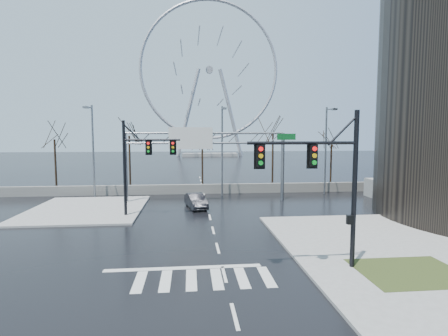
{
  "coord_description": "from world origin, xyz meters",
  "views": [
    {
      "loc": [
        -1.63,
        -20.42,
        6.75
      ],
      "look_at": [
        1.28,
        9.07,
        4.0
      ],
      "focal_mm": 28.0,
      "sensor_mm": 36.0,
      "label": 1
    }
  ],
  "objects": [
    {
      "name": "tree_far_left",
      "position": [
        -18.0,
        24.0,
        5.57
      ],
      "size": [
        3.5,
        3.5,
        7.0
      ],
      "color": "black",
      "rests_on": "ground"
    },
    {
      "name": "signal_mast_near",
      "position": [
        5.14,
        -4.04,
        4.87
      ],
      "size": [
        5.52,
        0.41,
        8.0
      ],
      "color": "black",
      "rests_on": "ground"
    },
    {
      "name": "tree_far_right",
      "position": [
        17.0,
        24.0,
        5.41
      ],
      "size": [
        3.4,
        3.4,
        6.8
      ],
      "color": "black",
      "rests_on": "ground"
    },
    {
      "name": "ferris_wheel",
      "position": [
        5.0,
        95.0,
        26.13
      ],
      "size": [
        45.0,
        6.0,
        50.91
      ],
      "color": "gray",
      "rests_on": "ground"
    },
    {
      "name": "sidewalk_far",
      "position": [
        -11.0,
        12.0,
        0.07
      ],
      "size": [
        10.0,
        12.0,
        0.15
      ],
      "primitive_type": "cube",
      "color": "gray",
      "rests_on": "ground"
    },
    {
      "name": "car",
      "position": [
        -1.08,
        11.86,
        0.68
      ],
      "size": [
        2.28,
        4.31,
        1.35
      ],
      "primitive_type": "imported",
      "rotation": [
        0.0,
        0.0,
        0.22
      ],
      "color": "black",
      "rests_on": "ground"
    },
    {
      "name": "tree_left",
      "position": [
        -9.0,
        23.5,
        5.98
      ],
      "size": [
        3.75,
        3.75,
        7.5
      ],
      "color": "black",
      "rests_on": "ground"
    },
    {
      "name": "barrier_wall",
      "position": [
        0.0,
        20.0,
        0.55
      ],
      "size": [
        52.0,
        0.5,
        1.1
      ],
      "primitive_type": "cube",
      "color": "slate",
      "rests_on": "ground"
    },
    {
      "name": "signal_mast_far",
      "position": [
        -5.87,
        8.96,
        4.83
      ],
      "size": [
        4.72,
        0.41,
        8.0
      ],
      "color": "black",
      "rests_on": "ground"
    },
    {
      "name": "streetlight_left",
      "position": [
        -12.0,
        18.16,
        5.89
      ],
      "size": [
        0.5,
        2.55,
        10.0
      ],
      "color": "slate",
      "rests_on": "ground"
    },
    {
      "name": "sign_gantry",
      "position": [
        -0.38,
        14.96,
        5.18
      ],
      "size": [
        16.36,
        0.4,
        7.6
      ],
      "color": "slate",
      "rests_on": "ground"
    },
    {
      "name": "ground",
      "position": [
        0.0,
        0.0,
        0.0
      ],
      "size": [
        260.0,
        260.0,
        0.0
      ],
      "primitive_type": "plane",
      "color": "black",
      "rests_on": "ground"
    },
    {
      "name": "grass_strip",
      "position": [
        9.0,
        -5.0,
        0.15
      ],
      "size": [
        5.0,
        4.0,
        0.02
      ],
      "primitive_type": "cube",
      "color": "#283717",
      "rests_on": "sidewalk_near"
    },
    {
      "name": "tree_right",
      "position": [
        9.0,
        23.5,
        6.22
      ],
      "size": [
        3.9,
        3.9,
        7.8
      ],
      "color": "black",
      "rests_on": "ground"
    },
    {
      "name": "tree_center",
      "position": [
        0.0,
        24.5,
        5.17
      ],
      "size": [
        3.25,
        3.25,
        6.5
      ],
      "color": "black",
      "rests_on": "ground"
    },
    {
      "name": "sidewalk_right_ext",
      "position": [
        10.0,
        2.0,
        0.07
      ],
      "size": [
        12.0,
        10.0,
        0.15
      ],
      "primitive_type": "cube",
      "color": "gray",
      "rests_on": "ground"
    },
    {
      "name": "streetlight_right",
      "position": [
        14.0,
        18.16,
        5.89
      ],
      "size": [
        0.5,
        2.55,
        10.0
      ],
      "color": "slate",
      "rests_on": "ground"
    },
    {
      "name": "streetlight_mid",
      "position": [
        2.0,
        18.16,
        5.89
      ],
      "size": [
        0.5,
        2.55,
        10.0
      ],
      "color": "slate",
      "rests_on": "ground"
    }
  ]
}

